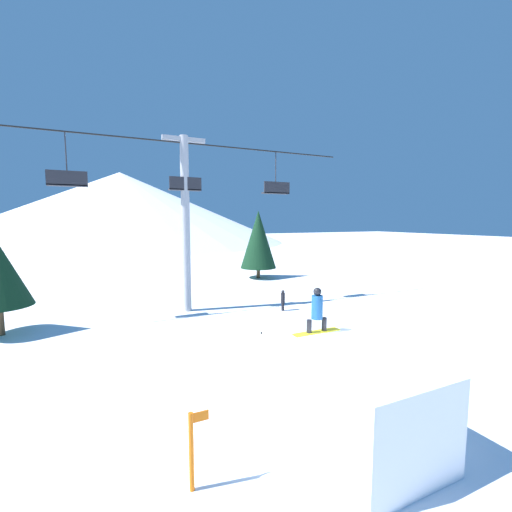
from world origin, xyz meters
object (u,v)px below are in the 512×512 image
trail_marker (192,449)px  distant_skier (283,299)px  snowboarder (317,311)px  snow_ramp (346,393)px

trail_marker → distant_skier: bearing=52.8°
snowboarder → trail_marker: (-3.97, -1.53, -1.91)m
snowboarder → trail_marker: 4.67m
snow_ramp → trail_marker: (-3.86, -0.09, -0.22)m
snow_ramp → snowboarder: bearing=85.5°
trail_marker → distant_skier: 13.63m
trail_marker → distant_skier: trail_marker is taller
snow_ramp → distant_skier: (4.37, 10.76, -0.41)m
snow_ramp → trail_marker: bearing=-178.7°
distant_skier → trail_marker: bearing=-127.2°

